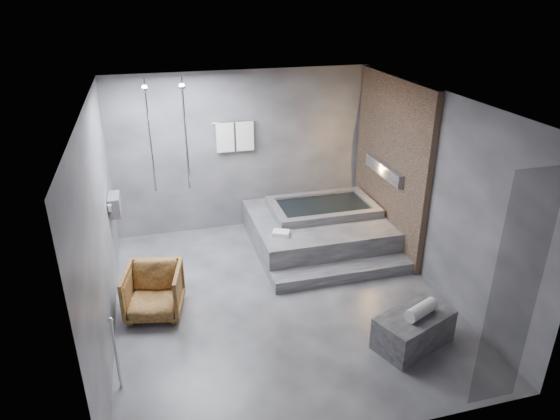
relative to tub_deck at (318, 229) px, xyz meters
name	(u,v)px	position (x,y,z in m)	size (l,w,h in m)	color
room	(304,175)	(-0.65, -1.21, 1.48)	(5.00, 5.04, 2.82)	#333235
tub_deck	(318,229)	(0.00, 0.00, 0.00)	(2.20, 2.00, 0.50)	#38383B
tub_step	(343,273)	(0.00, -1.18, -0.16)	(2.20, 0.36, 0.18)	#38383B
concrete_bench	(413,329)	(0.26, -2.83, -0.03)	(0.96, 0.53, 0.43)	#2F2F31
driftwood_chair	(154,291)	(-2.77, -1.34, 0.09)	(0.72, 0.74, 0.68)	#4B2D12
rolled_towel	(421,310)	(0.31, -2.86, 0.26)	(0.16, 0.16, 0.45)	silver
deck_towel	(281,233)	(-0.79, -0.51, 0.28)	(0.26, 0.19, 0.07)	white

